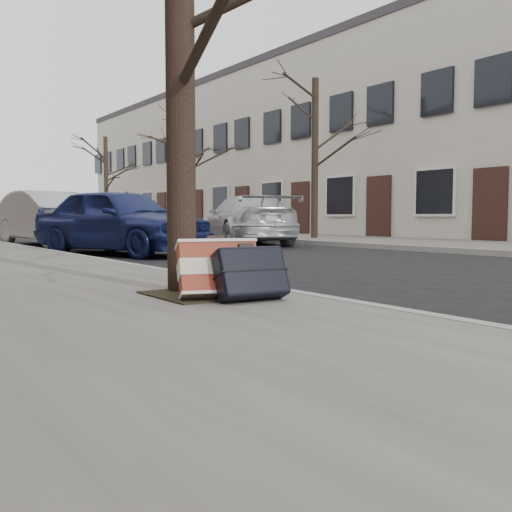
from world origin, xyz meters
TOP-DOWN VIEW (x-y plane):
  - ground at (0.00, 0.00)m, footprint 120.00×120.00m
  - far_sidewalk at (7.80, 15.00)m, footprint 4.00×70.00m
  - house_far at (13.15, 16.00)m, footprint 6.70×40.00m
  - dirt_patch at (-2.00, 1.20)m, footprint 0.85×0.85m
  - suitcase_red at (-2.05, 0.89)m, footprint 0.70×0.53m
  - suitcase_navy at (-1.88, 0.68)m, footprint 0.60×0.40m
  - car_near_front at (0.06, 8.10)m, footprint 2.87×4.35m
  - car_near_mid at (0.02, 12.72)m, footprint 2.21×4.61m
  - car_far_front at (4.59, 10.18)m, footprint 3.17×4.94m
  - car_far_back at (4.80, 18.28)m, footprint 2.83×4.90m
  - tree_far_a at (7.20, 10.27)m, footprint 0.21×0.21m
  - tree_far_b at (7.20, 18.51)m, footprint 0.22×0.22m
  - tree_far_c at (7.20, 27.63)m, footprint 0.23×0.23m

SIDE VIEW (x-z plane):
  - ground at x=0.00m, z-range 0.00..0.00m
  - far_sidewalk at x=7.80m, z-range 0.00..0.12m
  - dirt_patch at x=-2.00m, z-range 0.12..0.14m
  - suitcase_navy at x=-1.88m, z-range 0.12..0.56m
  - suitcase_red at x=-2.05m, z-range 0.12..0.60m
  - car_far_front at x=4.59m, z-range 0.00..1.33m
  - car_near_front at x=0.06m, z-range 0.00..1.38m
  - car_near_mid at x=0.02m, z-range 0.00..1.46m
  - car_far_back at x=4.80m, z-range 0.00..1.57m
  - tree_far_b at x=7.20m, z-range 0.12..4.69m
  - tree_far_a at x=7.20m, z-range 0.12..4.94m
  - tree_far_c at x=7.20m, z-range 0.12..5.14m
  - house_far at x=13.15m, z-range 0.00..7.20m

